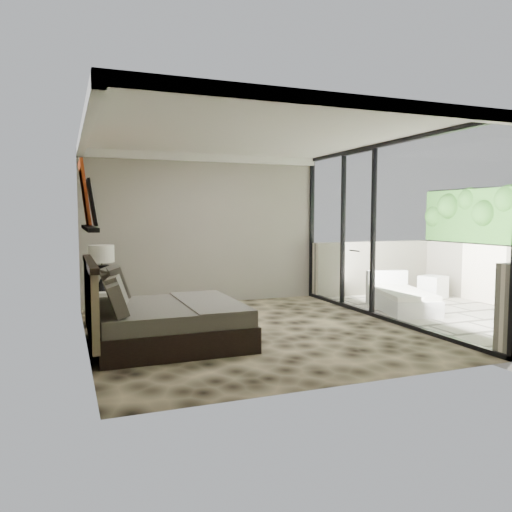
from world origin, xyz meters
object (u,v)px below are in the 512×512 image
object	(u,v)px
nightstand	(105,309)
lounger	(401,299)
bed	(161,320)
ottoman	(433,287)
table_lamp	(102,262)

from	to	relation	value
nightstand	lounger	size ratio (longest dim) A/B	0.28
bed	ottoman	bearing A→B (deg)	16.21
bed	table_lamp	xyz separation A→B (m)	(-0.61, 1.51, 0.64)
ottoman	lounger	world-z (taller)	lounger
bed	table_lamp	bearing A→B (deg)	111.97
bed	nightstand	size ratio (longest dim) A/B	4.04
ottoman	nightstand	bearing A→B (deg)	-178.05
table_lamp	ottoman	size ratio (longest dim) A/B	1.57
ottoman	lounger	bearing A→B (deg)	-149.60
bed	table_lamp	world-z (taller)	table_lamp
nightstand	lounger	distance (m)	5.01
bed	lounger	world-z (taller)	bed
nightstand	ottoman	xyz separation A→B (m)	(6.39, 0.22, -0.02)
bed	nightstand	xyz separation A→B (m)	(-0.58, 1.47, -0.08)
ottoman	lounger	xyz separation A→B (m)	(-1.42, -0.83, -0.03)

